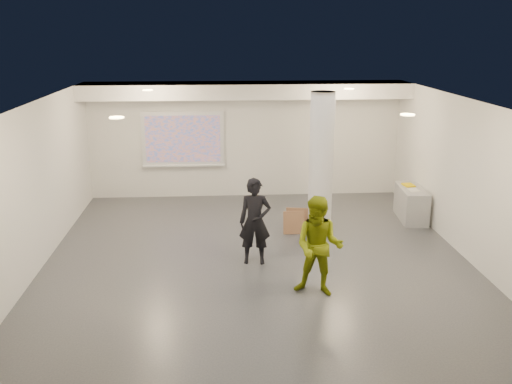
{
  "coord_description": "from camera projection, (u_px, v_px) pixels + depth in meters",
  "views": [
    {
      "loc": [
        -0.71,
        -10.04,
        4.23
      ],
      "look_at": [
        0.0,
        0.4,
        1.25
      ],
      "focal_mm": 40.0,
      "sensor_mm": 36.0,
      "label": 1
    }
  ],
  "objects": [
    {
      "name": "wall_right",
      "position": [
        470.0,
        181.0,
        10.68
      ],
      "size": [
        0.01,
        9.0,
        3.0
      ],
      "primitive_type": "cube",
      "color": "silver",
      "rests_on": "floor"
    },
    {
      "name": "soffit_band",
      "position": [
        246.0,
        90.0,
        13.85
      ],
      "size": [
        8.0,
        1.1,
        0.36
      ],
      "primitive_type": "cube",
      "color": "white",
      "rests_on": "ceiling"
    },
    {
      "name": "downlight_ne",
      "position": [
        349.0,
        89.0,
        12.56
      ],
      "size": [
        0.22,
        0.22,
        0.02
      ],
      "primitive_type": "cylinder",
      "color": "#E6C57D",
      "rests_on": "ceiling"
    },
    {
      "name": "floor",
      "position": [
        257.0,
        261.0,
        10.83
      ],
      "size": [
        8.0,
        9.0,
        0.01
      ],
      "primitive_type": "cube",
      "color": "#37393E",
      "rests_on": "ground"
    },
    {
      "name": "downlight_sw",
      "position": [
        117.0,
        118.0,
        8.43
      ],
      "size": [
        0.22,
        0.22,
        0.02
      ],
      "primitive_type": "cylinder",
      "color": "#E6C57D",
      "rests_on": "ceiling"
    },
    {
      "name": "cardboard_front",
      "position": [
        294.0,
        223.0,
        12.22
      ],
      "size": [
        0.46,
        0.13,
        0.5
      ],
      "primitive_type": "cube",
      "rotation": [
        -0.15,
        0.0,
        0.02
      ],
      "color": "brown",
      "rests_on": "floor"
    },
    {
      "name": "projection_screen",
      "position": [
        183.0,
        140.0,
        14.58
      ],
      "size": [
        2.1,
        0.13,
        1.42
      ],
      "color": "white",
      "rests_on": "wall_back"
    },
    {
      "name": "woman",
      "position": [
        255.0,
        221.0,
        10.55
      ],
      "size": [
        0.62,
        0.43,
        1.63
      ],
      "primitive_type": "imported",
      "rotation": [
        0.0,
        0.0,
        -0.07
      ],
      "color": "black",
      "rests_on": "floor"
    },
    {
      "name": "cardboard_back",
      "position": [
        297.0,
        220.0,
        12.38
      ],
      "size": [
        0.49,
        0.18,
        0.52
      ],
      "primitive_type": "cube",
      "rotation": [
        -0.09,
        0.0,
        -0.19
      ],
      "color": "brown",
      "rests_on": "floor"
    },
    {
      "name": "wall_left",
      "position": [
        34.0,
        189.0,
        10.16
      ],
      "size": [
        0.01,
        9.0,
        3.0
      ],
      "primitive_type": "cube",
      "color": "silver",
      "rests_on": "floor"
    },
    {
      "name": "downlight_nw",
      "position": [
        148.0,
        90.0,
        12.27
      ],
      "size": [
        0.22,
        0.22,
        0.02
      ],
      "primitive_type": "cylinder",
      "color": "#E6C57D",
      "rests_on": "ceiling"
    },
    {
      "name": "downlight_se",
      "position": [
        408.0,
        115.0,
        8.72
      ],
      "size": [
        0.22,
        0.22,
        0.02
      ],
      "primitive_type": "cylinder",
      "color": "#E6C57D",
      "rests_on": "ceiling"
    },
    {
      "name": "postit_pad",
      "position": [
        408.0,
        185.0,
        13.24
      ],
      "size": [
        0.26,
        0.33,
        0.03
      ],
      "primitive_type": "cube",
      "rotation": [
        0.0,
        0.0,
        0.12
      ],
      "color": "#EDC902",
      "rests_on": "credenza"
    },
    {
      "name": "ceiling",
      "position": [
        258.0,
        103.0,
        10.01
      ],
      "size": [
        8.0,
        9.0,
        0.01
      ],
      "primitive_type": "cube",
      "color": "white",
      "rests_on": "floor"
    },
    {
      "name": "credenza",
      "position": [
        411.0,
        204.0,
        13.13
      ],
      "size": [
        0.64,
        1.31,
        0.74
      ],
      "primitive_type": "cube",
      "rotation": [
        0.0,
        0.0,
        -0.08
      ],
      "color": "gray",
      "rests_on": "floor"
    },
    {
      "name": "wall_back",
      "position": [
        245.0,
        140.0,
        14.74
      ],
      "size": [
        8.0,
        0.01,
        3.0
      ],
      "primitive_type": "cube",
      "color": "silver",
      "rests_on": "floor"
    },
    {
      "name": "column",
      "position": [
        321.0,
        162.0,
        12.25
      ],
      "size": [
        0.52,
        0.52,
        3.0
      ],
      "primitive_type": "cylinder",
      "color": "silver",
      "rests_on": "floor"
    },
    {
      "name": "wall_front",
      "position": [
        287.0,
        294.0,
        6.1
      ],
      "size": [
        8.0,
        0.01,
        3.0
      ],
      "primitive_type": "cube",
      "color": "silver",
      "rests_on": "floor"
    },
    {
      "name": "man",
      "position": [
        319.0,
        246.0,
        9.27
      ],
      "size": [
        0.98,
        0.88,
        1.67
      ],
      "primitive_type": "imported",
      "rotation": [
        0.0,
        0.0,
        -0.36
      ],
      "color": "olive",
      "rests_on": "floor"
    },
    {
      "name": "papers_stack",
      "position": [
        414.0,
        190.0,
        12.84
      ],
      "size": [
        0.23,
        0.29,
        0.02
      ],
      "primitive_type": "cube",
      "rotation": [
        0.0,
        0.0,
        0.03
      ],
      "color": "silver",
      "rests_on": "credenza"
    }
  ]
}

